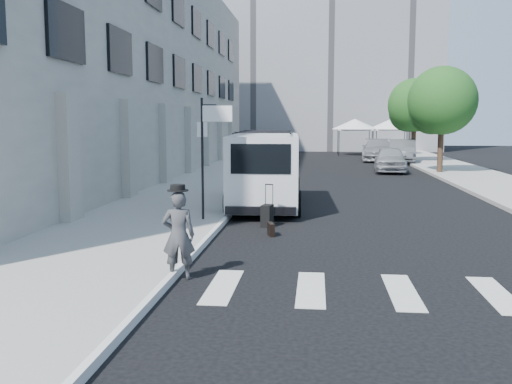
% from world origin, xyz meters
% --- Properties ---
extents(ground, '(120.00, 120.00, 0.00)m').
position_xyz_m(ground, '(0.00, 0.00, 0.00)').
color(ground, black).
rests_on(ground, ground).
extents(sidewalk_left, '(4.50, 48.00, 0.15)m').
position_xyz_m(sidewalk_left, '(-4.25, 16.00, 0.07)').
color(sidewalk_left, gray).
rests_on(sidewalk_left, ground).
extents(sidewalk_right, '(4.00, 56.00, 0.15)m').
position_xyz_m(sidewalk_right, '(9.00, 20.00, 0.07)').
color(sidewalk_right, gray).
rests_on(sidewalk_right, ground).
extents(building_left, '(10.00, 44.00, 12.00)m').
position_xyz_m(building_left, '(-11.50, 18.00, 6.00)').
color(building_left, gray).
rests_on(building_left, ground).
extents(building_far, '(22.00, 12.00, 25.00)m').
position_xyz_m(building_far, '(2.00, 50.00, 12.50)').
color(building_far, slate).
rests_on(building_far, ground).
extents(sign_pole, '(1.03, 0.07, 3.50)m').
position_xyz_m(sign_pole, '(-2.36, 3.20, 2.65)').
color(sign_pole, black).
rests_on(sign_pole, sidewalk_left).
extents(tree_near, '(3.80, 3.83, 6.03)m').
position_xyz_m(tree_near, '(7.50, 20.15, 3.97)').
color(tree_near, black).
rests_on(tree_near, ground).
extents(tree_far, '(3.80, 3.83, 6.03)m').
position_xyz_m(tree_far, '(7.50, 29.15, 3.97)').
color(tree_far, black).
rests_on(tree_far, ground).
extents(tent_left, '(4.00, 4.00, 3.20)m').
position_xyz_m(tent_left, '(4.00, 38.00, 2.71)').
color(tent_left, black).
rests_on(tent_left, ground).
extents(tent_right, '(4.00, 4.00, 3.20)m').
position_xyz_m(tent_right, '(7.20, 38.50, 2.71)').
color(tent_right, black).
rests_on(tent_right, ground).
extents(businessman, '(0.68, 0.51, 1.69)m').
position_xyz_m(businessman, '(-1.90, -2.61, 0.85)').
color(businessman, '#3C3C3E').
rests_on(businessman, ground).
extents(briefcase, '(0.24, 0.46, 0.34)m').
position_xyz_m(briefcase, '(-0.49, 1.70, 0.17)').
color(briefcase, black).
rests_on(briefcase, ground).
extents(suitcase, '(0.35, 0.48, 1.20)m').
position_xyz_m(suitcase, '(-0.71, 3.00, 0.32)').
color(suitcase, black).
rests_on(suitcase, ground).
extents(cargo_van, '(2.62, 6.86, 2.53)m').
position_xyz_m(cargo_van, '(-1.10, 6.93, 1.30)').
color(cargo_van, silver).
rests_on(cargo_van, ground).
extents(parked_car_a, '(2.12, 4.58, 1.52)m').
position_xyz_m(parked_car_a, '(5.00, 21.25, 0.76)').
color(parked_car_a, '#9A9CA2').
rests_on(parked_car_a, ground).
extents(parked_car_b, '(2.47, 5.38, 1.71)m').
position_xyz_m(parked_car_b, '(6.80, 28.83, 0.85)').
color(parked_car_b, '#53565A').
rests_on(parked_car_b, ground).
extents(parked_car_c, '(2.88, 5.94, 1.67)m').
position_xyz_m(parked_car_c, '(5.33, 31.07, 0.83)').
color(parked_car_c, gray).
rests_on(parked_car_c, ground).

